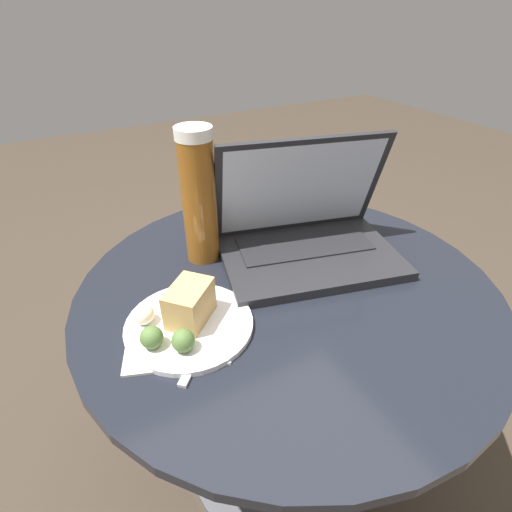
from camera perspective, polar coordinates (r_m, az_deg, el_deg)
name	(u,v)px	position (r m, az deg, el deg)	size (l,w,h in m)	color
ground_plane	(278,451)	(1.09, 3.22, -26.07)	(6.00, 6.00, 0.00)	#382D23
table	(284,342)	(0.79, 4.08, -12.20)	(0.72, 0.72, 0.51)	#515156
napkin	(177,343)	(0.60, -11.17, -12.05)	(0.17, 0.15, 0.00)	silver
laptop	(306,233)	(0.75, 7.19, 3.26)	(0.36, 0.29, 0.22)	#232326
beer_glass	(199,197)	(0.71, -8.17, 8.29)	(0.06, 0.06, 0.24)	brown
snack_plate	(185,318)	(0.61, -10.06, -8.77)	(0.19, 0.19, 0.07)	white
fork	(210,330)	(0.61, -6.63, -10.41)	(0.14, 0.15, 0.00)	#B2B2B7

